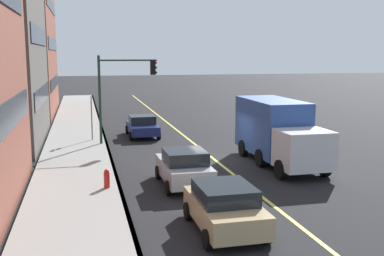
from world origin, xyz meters
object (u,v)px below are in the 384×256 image
object	(u,v)px
fire_hydrant	(107,180)
car_navy	(142,126)
truck_blue	(277,131)
car_tan	(225,207)
street_sign_post	(92,115)
traffic_light_mast	(122,84)
car_silver	(184,167)

from	to	relation	value
fire_hydrant	car_navy	bearing A→B (deg)	-14.08
truck_blue	fire_hydrant	bearing A→B (deg)	108.34
car_tan	car_navy	distance (m)	17.64
car_navy	truck_blue	size ratio (longest dim) A/B	0.55
car_navy	car_tan	bearing A→B (deg)	-178.94
car_tan	street_sign_post	distance (m)	16.85
car_tan	traffic_light_mast	xyz separation A→B (m)	(15.00, 1.86, 3.00)
street_sign_post	fire_hydrant	size ratio (longest dim) A/B	3.15
car_tan	traffic_light_mast	bearing A→B (deg)	7.08
car_silver	street_sign_post	size ratio (longest dim) A/B	1.31
car_silver	traffic_light_mast	bearing A→B (deg)	10.12
car_tan	fire_hydrant	bearing A→B (deg)	33.25
car_silver	truck_blue	distance (m)	6.32
truck_blue	traffic_light_mast	size ratio (longest dim) A/B	1.31
car_silver	traffic_light_mast	distance (m)	10.28
traffic_light_mast	street_sign_post	world-z (taller)	traffic_light_mast
truck_blue	traffic_light_mast	bearing A→B (deg)	46.92
car_tan	fire_hydrant	world-z (taller)	car_tan
car_silver	fire_hydrant	size ratio (longest dim) A/B	4.11
car_navy	street_sign_post	xyz separation A→B (m)	(-1.23, 3.42, 1.02)
car_tan	truck_blue	distance (m)	9.86
car_tan	traffic_light_mast	size ratio (longest dim) A/B	0.69
car_navy	fire_hydrant	xyz separation A→B (m)	(-12.40, 3.11, -0.26)
truck_blue	street_sign_post	size ratio (longest dim) A/B	2.45
car_tan	street_sign_post	xyz separation A→B (m)	(16.41, 3.74, 0.95)
car_tan	truck_blue	size ratio (longest dim) A/B	0.53
street_sign_post	truck_blue	bearing A→B (deg)	-131.88
street_sign_post	fire_hydrant	distance (m)	11.24
car_navy	traffic_light_mast	world-z (taller)	traffic_light_mast
car_silver	fire_hydrant	distance (m)	3.32
car_silver	car_tan	bearing A→B (deg)	-178.53
car_tan	street_sign_post	size ratio (longest dim) A/B	1.29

